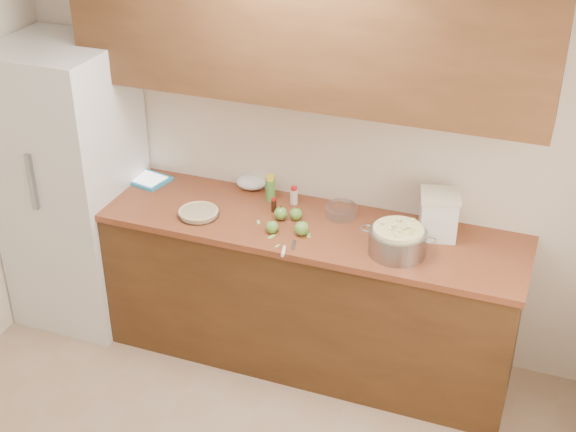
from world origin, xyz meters
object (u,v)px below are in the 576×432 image
at_px(colander, 398,241).
at_px(tablet, 146,179).
at_px(pie, 199,213).
at_px(flour_canister, 439,214).

relative_size(colander, tablet, 1.32).
xyz_separation_m(pie, tablet, (-0.50, 0.29, -0.01)).
bearing_deg(tablet, colander, 2.86).
bearing_deg(flour_canister, tablet, 179.41).
relative_size(flour_canister, tablet, 0.83).
distance_m(colander, tablet, 1.69).
height_order(colander, flour_canister, flour_canister).
relative_size(pie, tablet, 0.77).
bearing_deg(pie, flour_canister, 11.54).
bearing_deg(tablet, flour_canister, 11.66).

